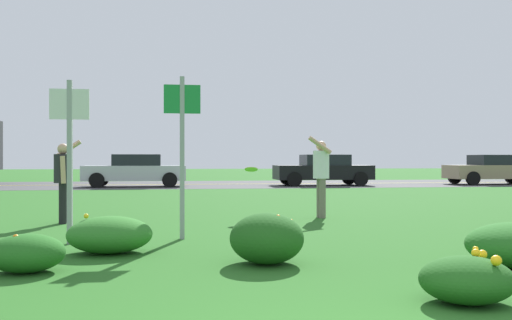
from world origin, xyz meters
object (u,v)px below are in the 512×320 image
at_px(car_black_center_left, 323,170).
at_px(person_thrower_dark_shirt, 63,176).
at_px(person_catcher_white_shirt, 321,172).
at_px(car_silver_center_right, 135,170).
at_px(sign_post_near_path, 70,144).
at_px(car_tan_leftmost, 493,169).
at_px(frisbee_lime, 251,169).
at_px(sign_post_by_roadside, 182,140).

bearing_deg(car_black_center_left, person_thrower_dark_shirt, -121.50).
bearing_deg(person_catcher_white_shirt, car_silver_center_right, 107.63).
xyz_separation_m(sign_post_near_path, car_tan_leftmost, (17.25, 17.80, -0.71)).
distance_m(person_thrower_dark_shirt, person_catcher_white_shirt, 5.18).
distance_m(person_thrower_dark_shirt, frisbee_lime, 3.67).
distance_m(frisbee_lime, car_tan_leftmost, 20.51).
distance_m(sign_post_by_roadside, person_thrower_dark_shirt, 3.41).
relative_size(person_thrower_dark_shirt, person_catcher_white_shirt, 0.94).
height_order(person_thrower_dark_shirt, car_silver_center_right, person_thrower_dark_shirt).
distance_m(sign_post_by_roadside, person_catcher_white_shirt, 4.17).
xyz_separation_m(person_thrower_dark_shirt, frisbee_lime, (3.66, 0.18, 0.11)).
xyz_separation_m(sign_post_near_path, frisbee_lime, (3.09, 2.97, -0.42)).
height_order(sign_post_by_roadside, frisbee_lime, sign_post_by_roadside).
relative_size(car_tan_leftmost, car_black_center_left, 1.00).
xyz_separation_m(person_catcher_white_shirt, car_silver_center_right, (-4.66, 14.66, -0.23)).
bearing_deg(car_tan_leftmost, frisbee_lime, -133.70).
bearing_deg(sign_post_near_path, car_silver_center_right, 90.21).
relative_size(sign_post_by_roadside, car_silver_center_right, 0.56).
xyz_separation_m(car_tan_leftmost, car_black_center_left, (-8.64, 0.00, 0.00)).
bearing_deg(frisbee_lime, sign_post_by_roadside, -118.34).
xyz_separation_m(person_catcher_white_shirt, car_tan_leftmost, (12.66, 14.66, -0.23)).
bearing_deg(person_catcher_white_shirt, sign_post_near_path, -145.62).
xyz_separation_m(person_thrower_dark_shirt, person_catcher_white_shirt, (5.17, 0.34, 0.05)).
xyz_separation_m(sign_post_by_roadside, car_tan_leftmost, (15.62, 17.53, -0.78)).
bearing_deg(car_tan_leftmost, person_thrower_dark_shirt, -139.92).
bearing_deg(person_catcher_white_shirt, frisbee_lime, -173.64).
xyz_separation_m(sign_post_near_path, sign_post_by_roadside, (1.63, 0.27, 0.07)).
distance_m(sign_post_by_roadside, car_black_center_left, 18.89).
relative_size(person_catcher_white_shirt, car_tan_leftmost, 0.38).
height_order(sign_post_by_roadside, car_tan_leftmost, sign_post_by_roadside).
height_order(car_black_center_left, car_silver_center_right, same).
bearing_deg(sign_post_by_roadside, car_black_center_left, 68.26).
relative_size(sign_post_by_roadside, car_black_center_left, 0.56).
xyz_separation_m(sign_post_near_path, car_silver_center_right, (-0.06, 17.80, -0.71)).
height_order(sign_post_near_path, person_thrower_dark_shirt, sign_post_near_path).
height_order(frisbee_lime, car_tan_leftmost, car_tan_leftmost).
distance_m(sign_post_near_path, person_catcher_white_shirt, 5.59).
bearing_deg(person_catcher_white_shirt, sign_post_by_roadside, -135.92).
distance_m(sign_post_near_path, car_silver_center_right, 17.82).
xyz_separation_m(person_catcher_white_shirt, car_black_center_left, (4.02, 14.66, -0.23)).
height_order(person_thrower_dark_shirt, car_tan_leftmost, person_thrower_dark_shirt).
height_order(sign_post_by_roadside, car_silver_center_right, sign_post_by_roadside).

